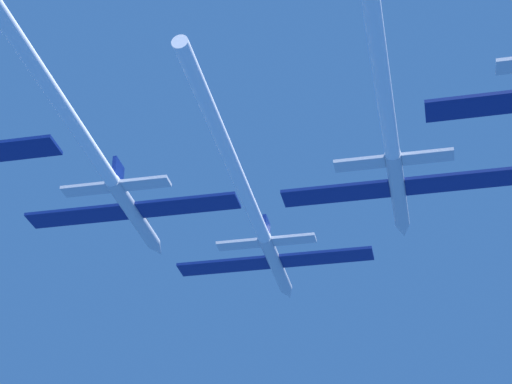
# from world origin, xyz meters

# --- Properties ---
(jet_lead) EXTENTS (15.78, 35.70, 2.61)m
(jet_lead) POSITION_xyz_m (-0.73, -7.41, -0.08)
(jet_lead) COLOR silver
(jet_left_wing) EXTENTS (15.78, 38.21, 2.61)m
(jet_left_wing) POSITION_xyz_m (-9.35, -18.73, 0.03)
(jet_left_wing) COLOR silver
(jet_right_wing) EXTENTS (15.78, 36.11, 2.61)m
(jet_right_wing) POSITION_xyz_m (9.78, -18.62, -0.67)
(jet_right_wing) COLOR silver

